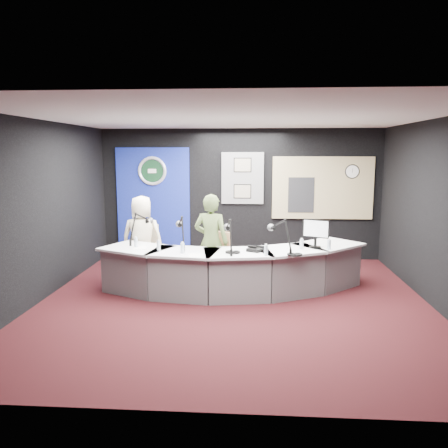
# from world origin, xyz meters

# --- Properties ---
(ground) EXTENTS (6.00, 6.00, 0.00)m
(ground) POSITION_xyz_m (0.00, 0.00, 0.00)
(ground) COLOR black
(ground) RESTS_ON ground
(ceiling) EXTENTS (6.00, 6.00, 0.02)m
(ceiling) POSITION_xyz_m (0.00, 0.00, 2.80)
(ceiling) COLOR silver
(ceiling) RESTS_ON ground
(wall_back) EXTENTS (6.00, 0.02, 2.80)m
(wall_back) POSITION_xyz_m (0.00, 3.00, 1.40)
(wall_back) COLOR black
(wall_back) RESTS_ON ground
(wall_front) EXTENTS (6.00, 0.02, 2.80)m
(wall_front) POSITION_xyz_m (0.00, -3.00, 1.40)
(wall_front) COLOR black
(wall_front) RESTS_ON ground
(wall_left) EXTENTS (0.02, 6.00, 2.80)m
(wall_left) POSITION_xyz_m (-3.00, 0.00, 1.40)
(wall_left) COLOR black
(wall_left) RESTS_ON ground
(wall_right) EXTENTS (0.02, 6.00, 2.80)m
(wall_right) POSITION_xyz_m (3.00, 0.00, 1.40)
(wall_right) COLOR black
(wall_right) RESTS_ON ground
(broadcast_desk) EXTENTS (4.50, 1.90, 0.75)m
(broadcast_desk) POSITION_xyz_m (-0.05, 0.55, 0.38)
(broadcast_desk) COLOR silver
(broadcast_desk) RESTS_ON ground
(backdrop_panel) EXTENTS (1.60, 0.05, 2.30)m
(backdrop_panel) POSITION_xyz_m (-1.90, 2.97, 1.25)
(backdrop_panel) COLOR navy
(backdrop_panel) RESTS_ON wall_back
(agency_seal) EXTENTS (0.63, 0.07, 0.63)m
(agency_seal) POSITION_xyz_m (-1.90, 2.93, 1.90)
(agency_seal) COLOR silver
(agency_seal) RESTS_ON backdrop_panel
(seal_center) EXTENTS (0.48, 0.01, 0.48)m
(seal_center) POSITION_xyz_m (-1.90, 2.94, 1.90)
(seal_center) COLOR #0D321A
(seal_center) RESTS_ON backdrop_panel
(pinboard) EXTENTS (0.90, 0.04, 1.10)m
(pinboard) POSITION_xyz_m (0.05, 2.97, 1.75)
(pinboard) COLOR slate
(pinboard) RESTS_ON wall_back
(framed_photo_upper) EXTENTS (0.34, 0.02, 0.27)m
(framed_photo_upper) POSITION_xyz_m (0.05, 2.94, 2.03)
(framed_photo_upper) COLOR #80735D
(framed_photo_upper) RESTS_ON pinboard
(framed_photo_lower) EXTENTS (0.34, 0.02, 0.27)m
(framed_photo_lower) POSITION_xyz_m (0.05, 2.94, 1.47)
(framed_photo_lower) COLOR #80735D
(framed_photo_lower) RESTS_ON pinboard
(booth_window_frame) EXTENTS (2.12, 0.06, 1.32)m
(booth_window_frame) POSITION_xyz_m (1.75, 2.97, 1.55)
(booth_window_frame) COLOR tan
(booth_window_frame) RESTS_ON wall_back
(booth_glow) EXTENTS (2.00, 0.02, 1.20)m
(booth_glow) POSITION_xyz_m (1.75, 2.96, 1.55)
(booth_glow) COLOR #FFEBA1
(booth_glow) RESTS_ON booth_window_frame
(equipment_rack) EXTENTS (0.55, 0.02, 0.75)m
(equipment_rack) POSITION_xyz_m (1.30, 2.94, 1.40)
(equipment_rack) COLOR black
(equipment_rack) RESTS_ON booth_window_frame
(wall_clock) EXTENTS (0.28, 0.01, 0.28)m
(wall_clock) POSITION_xyz_m (2.35, 2.94, 1.90)
(wall_clock) COLOR white
(wall_clock) RESTS_ON booth_window_frame
(armchair_left) EXTENTS (0.58, 0.58, 0.98)m
(armchair_left) POSITION_xyz_m (-1.71, 1.18, 0.49)
(armchair_left) COLOR #B07850
(armchair_left) RESTS_ON ground
(armchair_right) EXTENTS (0.75, 0.75, 1.00)m
(armchair_right) POSITION_xyz_m (-0.41, 0.70, 0.50)
(armchair_right) COLOR #B07850
(armchair_right) RESTS_ON ground
(draped_jacket) EXTENTS (0.50, 0.12, 0.70)m
(draped_jacket) POSITION_xyz_m (-1.72, 1.43, 0.62)
(draped_jacket) COLOR gray
(draped_jacket) RESTS_ON armchair_left
(person_man) EXTENTS (0.77, 0.53, 1.53)m
(person_man) POSITION_xyz_m (-1.71, 1.18, 0.77)
(person_man) COLOR beige
(person_man) RESTS_ON ground
(person_woman) EXTENTS (0.66, 0.50, 1.62)m
(person_woman) POSITION_xyz_m (-0.41, 0.70, 0.81)
(person_woman) COLOR #4B5C30
(person_woman) RESTS_ON ground
(computer_monitor) EXTENTS (0.45, 0.23, 0.33)m
(computer_monitor) POSITION_xyz_m (1.31, 0.63, 1.07)
(computer_monitor) COLOR black
(computer_monitor) RESTS_ON broadcast_desk
(desk_phone) EXTENTS (0.27, 0.26, 0.05)m
(desk_phone) POSITION_xyz_m (0.32, 0.27, 0.78)
(desk_phone) COLOR black
(desk_phone) RESTS_ON broadcast_desk
(headphones_near) EXTENTS (0.20, 0.20, 0.03)m
(headphones_near) POSITION_xyz_m (0.93, 0.03, 0.77)
(headphones_near) COLOR black
(headphones_near) RESTS_ON broadcast_desk
(headphones_far) EXTENTS (0.19, 0.19, 0.03)m
(headphones_far) POSITION_xyz_m (-0.02, 0.13, 0.77)
(headphones_far) COLOR black
(headphones_far) RESTS_ON broadcast_desk
(paper_stack) EXTENTS (0.29, 0.36, 0.00)m
(paper_stack) POSITION_xyz_m (-1.57, 0.42, 0.75)
(paper_stack) COLOR white
(paper_stack) RESTS_ON broadcast_desk
(notepad) EXTENTS (0.23, 0.30, 0.00)m
(notepad) POSITION_xyz_m (-0.59, -0.05, 0.75)
(notepad) COLOR white
(notepad) RESTS_ON broadcast_desk
(boom_mic_a) EXTENTS (0.32, 0.71, 0.60)m
(boom_mic_a) POSITION_xyz_m (-1.65, 0.86, 1.05)
(boom_mic_a) COLOR black
(boom_mic_a) RESTS_ON broadcast_desk
(boom_mic_b) EXTENTS (0.29, 0.72, 0.60)m
(boom_mic_b) POSITION_xyz_m (-0.88, 0.51, 1.05)
(boom_mic_b) COLOR black
(boom_mic_b) RESTS_ON broadcast_desk
(boom_mic_c) EXTENTS (0.22, 0.73, 0.60)m
(boom_mic_c) POSITION_xyz_m (-0.08, 0.23, 1.05)
(boom_mic_c) COLOR black
(boom_mic_c) RESTS_ON broadcast_desk
(boom_mic_d) EXTENTS (0.40, 0.67, 0.60)m
(boom_mic_d) POSITION_xyz_m (0.72, 0.29, 1.05)
(boom_mic_d) COLOR black
(boom_mic_d) RESTS_ON broadcast_desk
(water_bottles) EXTENTS (3.21, 0.56, 0.18)m
(water_bottles) POSITION_xyz_m (-0.06, 0.25, 0.84)
(water_bottles) COLOR silver
(water_bottles) RESTS_ON broadcast_desk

